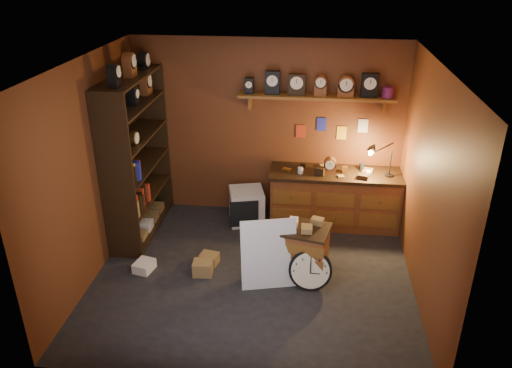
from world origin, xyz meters
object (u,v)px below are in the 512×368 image
object	(u,v)px
low_cabinet	(304,250)
big_round_clock	(310,270)
workbench	(335,195)
shelving_unit	(134,151)

from	to	relation	value
low_cabinet	big_round_clock	size ratio (longest dim) A/B	1.46
workbench	low_cabinet	distance (m)	1.46
workbench	big_round_clock	xyz separation A→B (m)	(-0.33, -1.65, -0.21)
workbench	big_round_clock	distance (m)	1.70
workbench	low_cabinet	world-z (taller)	workbench
shelving_unit	big_round_clock	xyz separation A→B (m)	(2.52, -1.16, -0.99)
workbench	shelving_unit	bearing A→B (deg)	-170.13
shelving_unit	low_cabinet	world-z (taller)	shelving_unit
shelving_unit	workbench	size ratio (longest dim) A/B	1.32
low_cabinet	shelving_unit	bearing A→B (deg)	172.20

